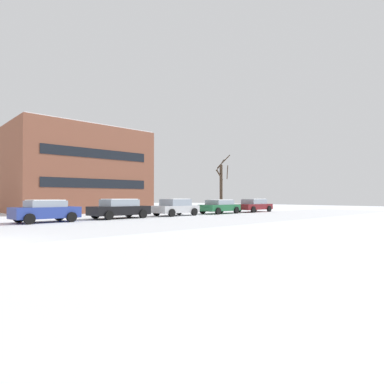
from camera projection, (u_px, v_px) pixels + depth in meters
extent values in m
cube|color=#283D93|center=(45.00, 213.00, 20.66)|extent=(3.98, 2.00, 0.70)
cube|color=#8C99A8|center=(46.00, 204.00, 20.67)|extent=(2.22, 1.78, 0.40)
cube|color=white|center=(46.00, 200.00, 20.67)|extent=(2.02, 1.64, 0.06)
cylinder|color=black|center=(59.00, 216.00, 22.22)|extent=(0.65, 0.25, 0.64)
cylinder|color=black|center=(72.00, 217.00, 20.89)|extent=(0.65, 0.25, 0.64)
cylinder|color=black|center=(19.00, 218.00, 20.42)|extent=(0.65, 0.25, 0.64)
cylinder|color=black|center=(29.00, 219.00, 19.10)|extent=(0.65, 0.25, 0.64)
cube|color=black|center=(120.00, 210.00, 24.45)|extent=(4.54, 2.04, 0.65)
cube|color=#8C99A8|center=(120.00, 203.00, 24.46)|extent=(2.53, 1.81, 0.49)
cube|color=white|center=(120.00, 199.00, 24.47)|extent=(2.30, 1.67, 0.06)
cylinder|color=black|center=(129.00, 213.00, 26.14)|extent=(0.65, 0.25, 0.64)
cylinder|color=black|center=(143.00, 214.00, 24.81)|extent=(0.65, 0.25, 0.64)
cylinder|color=black|center=(95.00, 214.00, 24.09)|extent=(0.65, 0.25, 0.64)
cylinder|color=black|center=(109.00, 215.00, 22.76)|extent=(0.65, 0.25, 0.64)
cube|color=silver|center=(176.00, 209.00, 28.06)|extent=(4.05, 2.08, 0.59)
cube|color=#8C99A8|center=(176.00, 202.00, 28.07)|extent=(2.26, 1.84, 0.54)
cube|color=white|center=(176.00, 199.00, 28.07)|extent=(2.05, 1.70, 0.06)
cylinder|color=black|center=(179.00, 211.00, 29.65)|extent=(0.65, 0.25, 0.64)
cylinder|color=black|center=(194.00, 212.00, 28.28)|extent=(0.65, 0.25, 0.64)
cylinder|color=black|center=(157.00, 212.00, 27.83)|extent=(0.65, 0.25, 0.64)
cylinder|color=black|center=(172.00, 213.00, 26.46)|extent=(0.65, 0.25, 0.64)
cube|color=#1E6038|center=(220.00, 208.00, 31.59)|extent=(4.28, 2.06, 0.60)
cube|color=#8C99A8|center=(220.00, 202.00, 31.60)|extent=(2.39, 1.82, 0.43)
cube|color=white|center=(220.00, 200.00, 31.60)|extent=(2.17, 1.68, 0.06)
cylinder|color=black|center=(221.00, 210.00, 33.22)|extent=(0.65, 0.25, 0.64)
cylinder|color=black|center=(236.00, 210.00, 31.87)|extent=(0.65, 0.25, 0.64)
cylinder|color=black|center=(203.00, 210.00, 31.29)|extent=(0.65, 0.25, 0.64)
cylinder|color=black|center=(218.00, 211.00, 29.94)|extent=(0.65, 0.25, 0.64)
cube|color=maroon|center=(254.00, 207.00, 35.18)|extent=(4.65, 1.98, 0.58)
cube|color=#8C99A8|center=(254.00, 202.00, 35.19)|extent=(2.59, 1.74, 0.51)
cube|color=white|center=(254.00, 199.00, 35.20)|extent=(2.35, 1.61, 0.06)
cylinder|color=black|center=(255.00, 208.00, 36.87)|extent=(0.65, 0.25, 0.64)
cylinder|color=black|center=(269.00, 209.00, 35.59)|extent=(0.65, 0.25, 0.64)
cylinder|color=black|center=(239.00, 209.00, 34.77)|extent=(0.65, 0.25, 0.64)
cylinder|color=black|center=(253.00, 210.00, 33.49)|extent=(0.65, 0.25, 0.64)
cylinder|color=#423326|center=(221.00, 188.00, 37.97)|extent=(0.35, 0.35, 5.34)
cylinder|color=#423326|center=(223.00, 162.00, 38.73)|extent=(0.72, 1.59, 1.56)
cylinder|color=#423326|center=(227.00, 172.00, 37.96)|extent=(1.16, 1.15, 1.51)
cylinder|color=#423326|center=(220.00, 175.00, 37.70)|extent=(0.37, 0.85, 1.22)
cylinder|color=#423326|center=(220.00, 165.00, 38.50)|extent=(0.93, 0.68, 1.42)
cube|color=brown|center=(78.00, 171.00, 35.59)|extent=(13.50, 9.36, 8.76)
cube|color=white|center=(78.00, 131.00, 35.66)|extent=(13.23, 9.17, 0.10)
cube|color=black|center=(98.00, 183.00, 32.10)|extent=(10.80, 0.04, 0.90)
cube|color=black|center=(98.00, 154.00, 32.14)|extent=(10.80, 0.04, 0.90)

